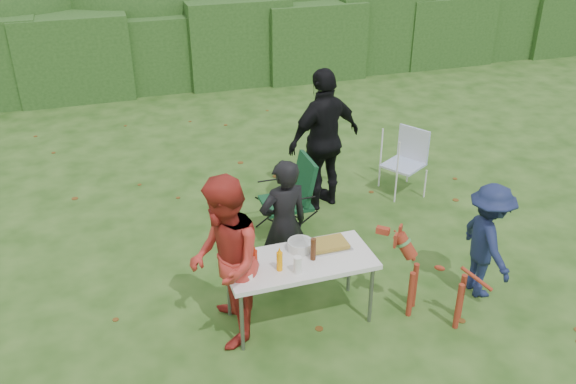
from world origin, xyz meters
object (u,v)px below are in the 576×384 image
object	(u,v)px
folding_table	(300,264)
ketchup_bottle	(255,260)
person_black_puffy	(324,140)
lawn_chair	(404,162)
mustard_bottle	(280,261)
beer_bottle	(313,249)
camping_chair	(286,199)
person_cook	(284,225)
paper_towel_roll	(246,250)
dog	(438,280)
child	(487,241)
person_red_jacket	(225,263)

from	to	relation	value
folding_table	ketchup_bottle	xyz separation A→B (m)	(-0.47, -0.03, 0.16)
folding_table	person_black_puffy	distance (m)	2.55
lawn_chair	mustard_bottle	xyz separation A→B (m)	(-2.61, -2.35, 0.37)
person_black_puffy	beer_bottle	size ratio (longest dim) A/B	8.19
folding_table	mustard_bottle	distance (m)	0.31
camping_chair	beer_bottle	xyz separation A→B (m)	(-0.25, -1.66, 0.33)
lawn_chair	mustard_bottle	size ratio (longest dim) A/B	4.72
person_cook	ketchup_bottle	world-z (taller)	person_cook
person_cook	beer_bottle	distance (m)	0.67
person_cook	paper_towel_roll	world-z (taller)	person_cook
lawn_chair	person_cook	bearing A→B (deg)	4.19
lawn_chair	paper_towel_roll	xyz separation A→B (m)	(-2.88, -2.10, 0.40)
dog	person_cook	bearing A→B (deg)	3.69
child	lawn_chair	world-z (taller)	child
person_black_puffy	dog	size ratio (longest dim) A/B	2.00
lawn_chair	paper_towel_roll	distance (m)	3.59
folding_table	beer_bottle	distance (m)	0.22
camping_chair	paper_towel_roll	world-z (taller)	camping_chair
folding_table	person_cook	size ratio (longest dim) A/B	0.97
child	dog	xyz separation A→B (m)	(-0.71, -0.22, -0.20)
camping_chair	lawn_chair	world-z (taller)	camping_chair
person_black_puffy	mustard_bottle	xyz separation A→B (m)	(-1.38, -2.37, -0.14)
person_red_jacket	mustard_bottle	xyz separation A→B (m)	(0.52, -0.08, -0.04)
lawn_chair	ketchup_bottle	world-z (taller)	ketchup_bottle
folding_table	camping_chair	size ratio (longest dim) A/B	1.40
folding_table	mustard_bottle	world-z (taller)	mustard_bottle
person_cook	mustard_bottle	distance (m)	0.79
ketchup_bottle	beer_bottle	bearing A→B (deg)	-0.79
folding_table	lawn_chair	xyz separation A→B (m)	(2.37, 2.24, -0.21)
camping_chair	person_black_puffy	bearing A→B (deg)	-139.73
person_black_puffy	dog	bearing A→B (deg)	76.81
person_cook	lawn_chair	distance (m)	2.86
mustard_bottle	paper_towel_roll	size ratio (longest dim) A/B	0.77
folding_table	person_cook	world-z (taller)	person_cook
folding_table	person_red_jacket	world-z (taller)	person_red_jacket
dog	paper_towel_roll	distance (m)	2.00
person_cook	dog	size ratio (longest dim) A/B	1.58
child	camping_chair	xyz separation A→B (m)	(-1.68, 1.82, -0.13)
mustard_bottle	ketchup_bottle	world-z (taller)	ketchup_bottle
child	paper_towel_roll	xyz separation A→B (m)	(-2.58, 0.34, 0.21)
person_red_jacket	ketchup_bottle	distance (m)	0.29
dog	camping_chair	xyz separation A→B (m)	(-0.98, 2.04, 0.07)
ketchup_bottle	person_black_puffy	bearing A→B (deg)	54.89
dog	camping_chair	size ratio (longest dim) A/B	0.92
dog	person_black_puffy	bearing A→B (deg)	-43.32
child	lawn_chair	distance (m)	2.46
folding_table	paper_towel_roll	bearing A→B (deg)	164.23
camping_chair	folding_table	bearing A→B (deg)	76.96
person_cook	ketchup_bottle	bearing A→B (deg)	43.84
child	mustard_bottle	world-z (taller)	child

